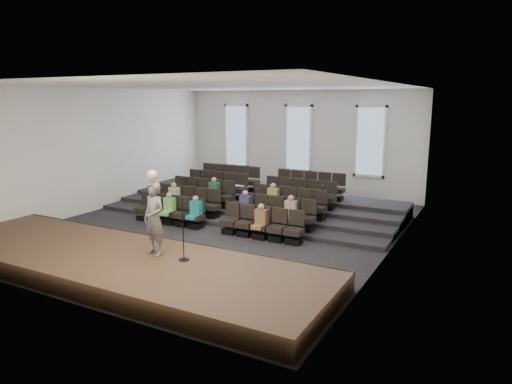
# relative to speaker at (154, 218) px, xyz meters

# --- Properties ---
(ground) EXTENTS (14.00, 14.00, 0.00)m
(ground) POSITION_rel_speaker_xyz_m (-0.84, 4.57, -1.48)
(ground) COLOR black
(ground) RESTS_ON ground
(ceiling) EXTENTS (12.00, 14.00, 0.02)m
(ceiling) POSITION_rel_speaker_xyz_m (-0.84, 4.57, 3.53)
(ceiling) COLOR white
(ceiling) RESTS_ON ground
(wall_back) EXTENTS (12.00, 0.04, 5.00)m
(wall_back) POSITION_rel_speaker_xyz_m (-0.84, 11.59, 1.02)
(wall_back) COLOR white
(wall_back) RESTS_ON ground
(wall_front) EXTENTS (12.00, 0.04, 5.00)m
(wall_front) POSITION_rel_speaker_xyz_m (-0.84, -2.45, 1.02)
(wall_front) COLOR white
(wall_front) RESTS_ON ground
(wall_left) EXTENTS (0.04, 14.00, 5.00)m
(wall_left) POSITION_rel_speaker_xyz_m (-6.86, 4.57, 1.02)
(wall_left) COLOR white
(wall_left) RESTS_ON ground
(wall_right) EXTENTS (0.04, 14.00, 5.00)m
(wall_right) POSITION_rel_speaker_xyz_m (5.18, 4.57, 1.02)
(wall_right) COLOR white
(wall_right) RESTS_ON ground
(stage) EXTENTS (11.80, 3.60, 0.50)m
(stage) POSITION_rel_speaker_xyz_m (-0.84, -0.53, -1.23)
(stage) COLOR #40291B
(stage) RESTS_ON ground
(stage_lip) EXTENTS (11.80, 0.06, 0.52)m
(stage_lip) POSITION_rel_speaker_xyz_m (-0.84, 1.24, -1.23)
(stage_lip) COLOR black
(stage_lip) RESTS_ON ground
(risers) EXTENTS (11.80, 4.80, 0.60)m
(risers) POSITION_rel_speaker_xyz_m (-0.84, 7.75, -1.29)
(risers) COLOR black
(risers) RESTS_ON ground
(seating_rows) EXTENTS (6.80, 4.70, 1.67)m
(seating_rows) POSITION_rel_speaker_xyz_m (-0.84, 6.11, -0.80)
(seating_rows) COLOR black
(seating_rows) RESTS_ON ground
(windows) EXTENTS (8.44, 0.10, 3.24)m
(windows) POSITION_rel_speaker_xyz_m (-0.84, 11.53, 1.22)
(windows) COLOR white
(windows) RESTS_ON wall_back
(audience) EXTENTS (5.45, 2.64, 1.10)m
(audience) POSITION_rel_speaker_xyz_m (-0.84, 4.90, -0.67)
(audience) COLOR #78D956
(audience) RESTS_ON seating_rows
(speaker) EXTENTS (0.80, 0.61, 1.96)m
(speaker) POSITION_rel_speaker_xyz_m (0.00, 0.00, 0.00)
(speaker) COLOR #5D5A58
(speaker) RESTS_ON stage
(mic_stand) EXTENTS (0.28, 0.28, 1.66)m
(mic_stand) POSITION_rel_speaker_xyz_m (0.95, -0.01, -0.49)
(mic_stand) COLOR black
(mic_stand) RESTS_ON stage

